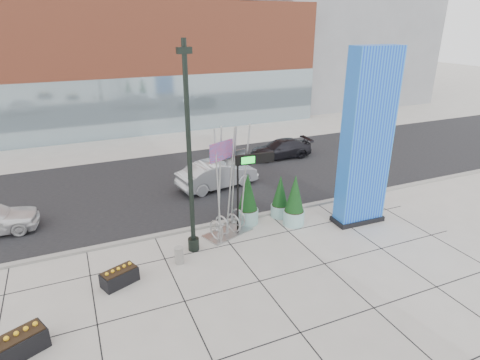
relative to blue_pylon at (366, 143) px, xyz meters
name	(u,v)px	position (x,y,z in m)	size (l,w,h in m)	color
ground	(226,273)	(-7.73, -1.59, -4.07)	(160.00, 160.00, 0.00)	#9E9991
street_asphalt	(166,185)	(-7.73, 8.41, -4.06)	(80.00, 12.00, 0.02)	black
curb_edge	(196,228)	(-7.73, 2.41, -4.01)	(80.00, 0.30, 0.12)	gray
tower_podium	(129,65)	(-6.73, 25.41, 1.43)	(34.00, 10.00, 11.00)	#AF4F32
tower_glass_front	(141,107)	(-6.73, 20.61, -1.57)	(34.00, 0.60, 5.00)	#8CA5B2
building_grey_parking	(325,24)	(18.27, 30.41, 4.93)	(20.00, 18.00, 18.00)	slate
blue_pylon	(366,143)	(0.00, 0.00, 0.00)	(2.56, 1.19, 8.42)	#0E32D5
lamp_post	(190,173)	(-8.37, 0.66, -0.46)	(0.58, 0.49, 8.82)	black
public_art_sculpture	(228,207)	(-6.43, 1.41, -2.71)	(2.54, 1.84, 5.19)	#ADB0B2
concrete_bollard	(179,255)	(-9.23, -0.11, -3.71)	(0.37, 0.37, 0.73)	gray
overhead_street_sign	(251,165)	(-5.36, 1.21, -0.74)	(1.83, 0.29, 3.87)	black
round_planter_east	(295,201)	(-3.13, 0.97, -2.83)	(1.04, 1.04, 2.61)	#90C2C0
round_planter_mid	(280,197)	(-3.34, 2.01, -3.01)	(0.90, 0.90, 2.24)	#90C2C0
round_planter_west	(248,200)	(-5.15, 2.01, -2.81)	(1.06, 1.06, 2.65)	#90C2C0
box_planter_north	(119,276)	(-11.70, -0.59, -3.73)	(1.50, 1.13, 0.74)	black
box_planter_south	(19,343)	(-14.96, -2.96, -3.68)	(1.72, 1.34, 0.85)	black
car_silver_mid	(217,175)	(-4.90, 6.91, -3.26)	(1.71, 4.91, 1.62)	#ABADB3
car_dark_east	(281,149)	(1.30, 10.33, -3.40)	(1.86, 4.57, 1.33)	black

